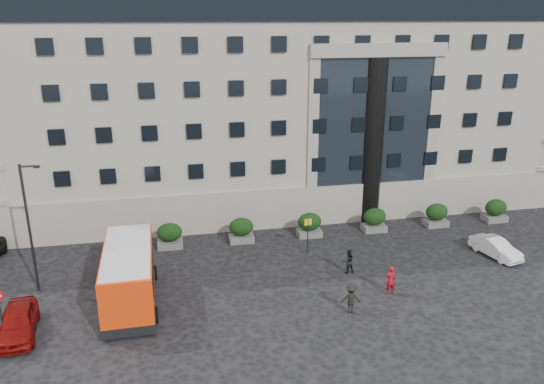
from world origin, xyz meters
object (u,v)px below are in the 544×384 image
at_px(hedge_f, 496,210).
at_px(hedge_d, 374,220).
at_px(bus_stop_sign, 308,230).
at_px(hedge_c, 310,225).
at_px(pedestrian_b, 348,261).
at_px(pedestrian_a, 390,280).
at_px(parked_car_a, 18,322).
at_px(pedestrian_c, 351,299).
at_px(white_taxi, 496,248).
at_px(minibus, 129,273).
at_px(red_truck, 60,207).
at_px(hedge_e, 436,215).
at_px(street_lamp, 30,224).
at_px(hedge_b, 241,230).
at_px(hedge_a, 170,235).

bearing_deg(hedge_f, hedge_d, 180.00).
bearing_deg(bus_stop_sign, hedge_c, 72.18).
distance_m(hedge_f, pedestrian_b, 15.99).
distance_m(hedge_d, pedestrian_a, 9.75).
relative_size(parked_car_a, pedestrian_c, 2.54).
height_order(hedge_f, white_taxi, hedge_f).
bearing_deg(minibus, red_truck, 112.66).
bearing_deg(hedge_c, parked_car_a, -152.38).
height_order(minibus, pedestrian_a, minibus).
bearing_deg(red_truck, hedge_d, -10.19).
bearing_deg(hedge_e, parked_car_a, -161.53).
xyz_separation_m(hedge_d, pedestrian_c, (-5.78, -10.96, -0.05)).
xyz_separation_m(bus_stop_sign, minibus, (-11.88, -4.49, 0.10)).
xyz_separation_m(hedge_e, white_taxi, (1.35, -5.96, -0.29)).
bearing_deg(hedge_e, hedge_d, 180.00).
bearing_deg(street_lamp, hedge_b, 20.07).
xyz_separation_m(hedge_a, parked_car_a, (-7.98, -9.62, -0.17)).
xyz_separation_m(hedge_e, red_truck, (-29.35, 6.83, 0.35)).
relative_size(pedestrian_b, pedestrian_c, 0.92).
height_order(hedge_d, white_taxi, hedge_d).
height_order(minibus, white_taxi, minibus).
bearing_deg(hedge_b, hedge_f, 0.00).
bearing_deg(pedestrian_a, hedge_b, -53.36).
bearing_deg(hedge_f, red_truck, 168.82).
distance_m(street_lamp, red_truck, 12.05).
bearing_deg(street_lamp, pedestrian_a, -12.35).
bearing_deg(hedge_d, hedge_e, 0.00).
bearing_deg(pedestrian_a, street_lamp, -15.06).
bearing_deg(pedestrian_c, hedge_d, -106.10).
height_order(hedge_d, pedestrian_c, hedge_d).
height_order(bus_stop_sign, pedestrian_c, bus_stop_sign).
bearing_deg(pedestrian_b, bus_stop_sign, -64.37).
bearing_deg(bus_stop_sign, white_taxi, -14.01).
relative_size(hedge_d, hedge_f, 1.00).
bearing_deg(bus_stop_sign, hedge_b, 146.93).
relative_size(red_truck, pedestrian_c, 2.74).
relative_size(minibus, pedestrian_b, 4.98).
distance_m(bus_stop_sign, pedestrian_c, 8.21).
bearing_deg(hedge_b, pedestrian_c, -67.15).
relative_size(hedge_d, minibus, 0.23).
relative_size(hedge_a, hedge_d, 1.00).
bearing_deg(white_taxi, hedge_e, 89.19).
bearing_deg(white_taxi, street_lamp, 164.22).
relative_size(hedge_b, bus_stop_sign, 0.73).
bearing_deg(hedge_c, pedestrian_b, -81.91).
bearing_deg(hedge_e, bus_stop_sign, -166.08).
xyz_separation_m(hedge_d, hedge_e, (5.20, 0.00, 0.00)).
bearing_deg(minibus, hedge_b, 42.95).
bearing_deg(bus_stop_sign, pedestrian_a, -62.79).
bearing_deg(minibus, hedge_e, 16.51).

